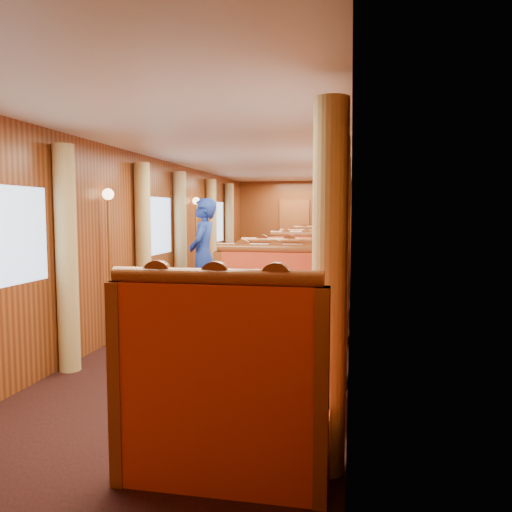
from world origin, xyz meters
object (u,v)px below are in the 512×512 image
(teapot_back, at_px, (239,315))
(rose_vase_mid, at_px, (299,262))
(banquette_near_fwd, at_px, (223,414))
(table_mid, at_px, (299,298))
(banquette_far_aft, at_px, (318,264))
(tea_tray, at_px, (240,324))
(banquette_far_fwd, at_px, (312,275))
(teapot_right, at_px, (251,321))
(table_near, at_px, (254,370))
(passenger, at_px, (304,268))
(banquette_mid_fwd, at_px, (291,308))
(banquette_near_aft, at_px, (273,335))
(teapot_left, at_px, (226,319))
(rose_vase_far, at_px, (316,246))
(table_far, at_px, (315,271))
(fruit_plate, at_px, (293,329))
(banquette_mid_aft, at_px, (305,285))
(steward, at_px, (203,256))

(teapot_back, relative_size, rose_vase_mid, 0.49)
(banquette_near_fwd, xyz_separation_m, table_mid, (0.00, 4.51, -0.05))
(banquette_far_aft, xyz_separation_m, tea_tray, (-0.11, -8.04, 0.33))
(rose_vase_mid, bearing_deg, table_mid, -175.18)
(banquette_far_fwd, xyz_separation_m, teapot_right, (-0.00, -6.12, 0.38))
(table_near, distance_m, passenger, 4.32)
(banquette_mid_fwd, distance_m, tea_tray, 2.54)
(banquette_near_aft, bearing_deg, banquette_near_fwd, -90.00)
(banquette_mid_fwd, distance_m, teapot_left, 2.66)
(table_near, xyz_separation_m, banquette_near_aft, (0.00, 1.01, 0.05))
(teapot_back, distance_m, rose_vase_far, 7.00)
(banquette_far_aft, bearing_deg, table_far, -90.00)
(table_far, bearing_deg, teapot_back, -91.14)
(teapot_left, height_order, teapot_back, teapot_back)
(tea_tray, bearing_deg, table_mid, 88.24)
(banquette_mid_fwd, height_order, banquette_far_fwd, same)
(banquette_near_fwd, bearing_deg, banquette_far_fwd, 90.00)
(teapot_back, height_order, fruit_plate, teapot_back)
(teapot_left, height_order, rose_vase_far, rose_vase_far)
(banquette_near_fwd, xyz_separation_m, fruit_plate, (0.34, 0.86, 0.35))
(teapot_back, bearing_deg, banquette_mid_aft, 86.39)
(banquette_far_aft, height_order, rose_vase_mid, banquette_far_aft)
(banquette_near_aft, distance_m, teapot_right, 1.21)
(table_mid, relative_size, teapot_right, 7.30)
(steward, bearing_deg, rose_vase_far, 151.10)
(teapot_back, bearing_deg, rose_vase_mid, 85.80)
(banquette_far_fwd, height_order, teapot_back, banquette_far_fwd)
(banquette_near_aft, bearing_deg, teapot_back, -98.07)
(rose_vase_far, bearing_deg, banquette_far_aft, 89.87)
(table_mid, bearing_deg, teapot_right, -90.03)
(steward, bearing_deg, teapot_left, 17.63)
(tea_tray, height_order, rose_vase_mid, rose_vase_mid)
(teapot_left, xyz_separation_m, fruit_plate, (0.54, -0.02, -0.05))
(teapot_right, bearing_deg, table_near, 105.79)
(table_mid, distance_m, teapot_back, 3.50)
(teapot_back, bearing_deg, teapot_left, -111.95)
(steward, distance_m, passenger, 1.67)
(banquette_far_fwd, relative_size, teapot_back, 7.64)
(rose_vase_far, bearing_deg, table_mid, -89.96)
(banquette_far_fwd, xyz_separation_m, tea_tray, (-0.11, -6.01, 0.33))
(banquette_near_fwd, bearing_deg, rose_vase_far, 90.02)
(banquette_mid_aft, xyz_separation_m, banquette_far_fwd, (0.00, 1.47, 0.00))
(banquette_mid_fwd, bearing_deg, banquette_far_fwd, 90.00)
(banquette_far_fwd, distance_m, teapot_left, 6.14)
(banquette_near_fwd, xyz_separation_m, passenger, (-0.00, 5.31, 0.32))
(banquette_mid_fwd, relative_size, banquette_far_aft, 1.00)
(tea_tray, bearing_deg, banquette_near_fwd, -83.73)
(table_near, xyz_separation_m, banquette_far_fwd, (0.00, 5.99, 0.05))
(table_mid, relative_size, banquette_mid_aft, 0.78)
(table_mid, relative_size, rose_vase_mid, 2.92)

